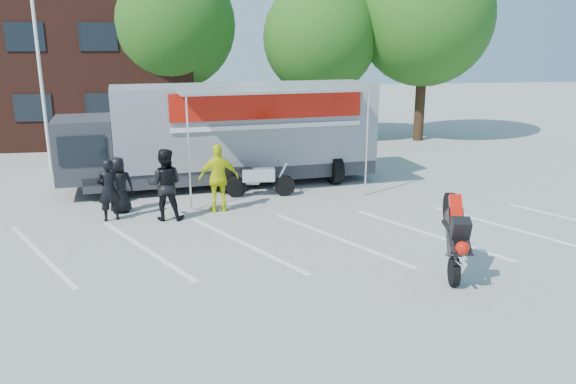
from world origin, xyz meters
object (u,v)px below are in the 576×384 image
object	(u,v)px
transporter_truck	(233,183)
spectator_hivis	(219,178)
stunt_bike_rider	(446,273)
spectator_leather_c	(165,185)
spectator_leather_a	(119,185)
flagpole	(43,35)
tree_mid	(320,38)
tree_left	(170,25)
parked_motorcycle	(260,196)
tree_right	(425,18)
spectator_leather_b	(109,190)

from	to	relation	value
transporter_truck	spectator_hivis	bearing A→B (deg)	-107.99
stunt_bike_rider	spectator_leather_c	bearing A→B (deg)	154.96
spectator_leather_a	spectator_leather_c	size ratio (longest dim) A/B	0.82
flagpole	tree_mid	size ratio (longest dim) A/B	1.04
tree_left	spectator_leather_a	distance (m)	12.81
tree_left	stunt_bike_rider	size ratio (longest dim) A/B	4.36
flagpole	tree_mid	distance (m)	12.31
tree_mid	parked_motorcycle	xyz separation A→B (m)	(-3.94, -9.76, -4.94)
parked_motorcycle	spectator_leather_c	size ratio (longest dim) A/B	1.13
parked_motorcycle	stunt_bike_rider	bearing A→B (deg)	-150.90
tree_mid	tree_right	bearing A→B (deg)	-5.71
spectator_leather_a	spectator_leather_c	distance (m)	1.63
spectator_leather_a	spectator_hivis	distance (m)	2.88
tree_left	spectator_hivis	distance (m)	13.12
spectator_leather_a	spectator_leather_b	distance (m)	0.74
parked_motorcycle	transporter_truck	bearing A→B (deg)	25.83
spectator_leather_a	spectator_hivis	bearing A→B (deg)	157.71
tree_right	tree_left	bearing A→B (deg)	172.87
stunt_bike_rider	spectator_hivis	size ratio (longest dim) A/B	0.99
tree_left	transporter_truck	size ratio (longest dim) A/B	0.80
spectator_leather_c	spectator_hivis	xyz separation A→B (m)	(1.49, 0.54, -0.01)
spectator_hivis	tree_mid	bearing A→B (deg)	-123.99
tree_mid	parked_motorcycle	bearing A→B (deg)	-111.99
tree_left	parked_motorcycle	size ratio (longest dim) A/B	3.80
transporter_truck	flagpole	bearing A→B (deg)	148.01
spectator_hivis	tree_right	bearing A→B (deg)	-142.58
stunt_bike_rider	tree_right	bearing A→B (deg)	83.30
tree_right	transporter_truck	bearing A→B (deg)	-142.56
tree_mid	spectator_hivis	distance (m)	12.99
parked_motorcycle	spectator_hivis	world-z (taller)	spectator_hivis
tree_right	parked_motorcycle	world-z (taller)	tree_right
tree_mid	spectator_leather_c	bearing A→B (deg)	-120.10
transporter_truck	parked_motorcycle	world-z (taller)	transporter_truck
spectator_leather_b	spectator_leather_c	bearing A→B (deg)	155.55
stunt_bike_rider	spectator_leather_a	world-z (taller)	spectator_leather_a
transporter_truck	spectator_hivis	xyz separation A→B (m)	(-0.59, -3.24, 1.00)
stunt_bike_rider	spectator_leather_b	world-z (taller)	spectator_leather_b
flagpole	spectator_hivis	world-z (taller)	flagpole
spectator_leather_b	tree_mid	bearing A→B (deg)	-144.56
flagpole	stunt_bike_rider	distance (m)	16.46
transporter_truck	stunt_bike_rider	bearing A→B (deg)	-72.07
transporter_truck	spectator_leather_b	size ratio (longest dim) A/B	6.17
parked_motorcycle	spectator_hivis	bearing A→B (deg)	139.04
flagpole	spectator_leather_a	world-z (taller)	flagpole
flagpole	spectator_hivis	bearing A→B (deg)	-46.11
flagpole	spectator_leather_b	bearing A→B (deg)	-66.09
tree_left	transporter_truck	distance (m)	10.78
transporter_truck	parked_motorcycle	xyz separation A→B (m)	(0.77, -1.82, 0.00)
tree_left	spectator_leather_b	distance (m)	13.48
flagpole	tree_right	world-z (taller)	tree_right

